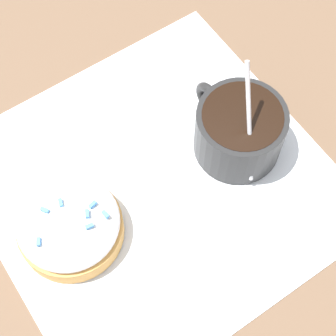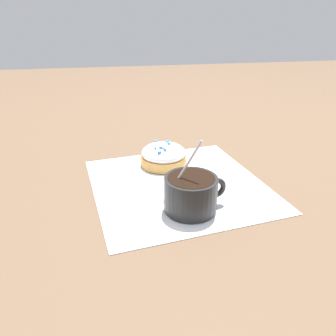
{
  "view_description": "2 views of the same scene",
  "coord_description": "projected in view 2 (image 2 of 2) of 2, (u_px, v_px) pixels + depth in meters",
  "views": [
    {
      "loc": [
        0.09,
        0.21,
        0.48
      ],
      "look_at": [
        -0.01,
        0.0,
        0.03
      ],
      "focal_mm": 60.0,
      "sensor_mm": 36.0,
      "label": 1
    },
    {
      "loc": [
        -0.52,
        0.12,
        0.29
      ],
      "look_at": [
        0.01,
        0.02,
        0.03
      ],
      "focal_mm": 35.0,
      "sensor_mm": 36.0,
      "label": 2
    }
  ],
  "objects": [
    {
      "name": "ground_plane",
      "position": [
        178.0,
        185.0,
        0.6
      ],
      "size": [
        3.0,
        3.0,
        0.0
      ],
      "primitive_type": "plane",
      "color": "brown"
    },
    {
      "name": "coffee_cup",
      "position": [
        190.0,
        192.0,
        0.51
      ],
      "size": [
        0.08,
        0.11,
        0.12
      ],
      "color": "black",
      "rests_on": "paper_napkin"
    },
    {
      "name": "paper_napkin",
      "position": [
        178.0,
        184.0,
        0.6
      ],
      "size": [
        0.34,
        0.34,
        0.0
      ],
      "color": "white",
      "rests_on": "ground_plane"
    },
    {
      "name": "frosted_pastry",
      "position": [
        164.0,
        155.0,
        0.67
      ],
      "size": [
        0.09,
        0.09,
        0.05
      ],
      "color": "#D19347",
      "rests_on": "paper_napkin"
    }
  ]
}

